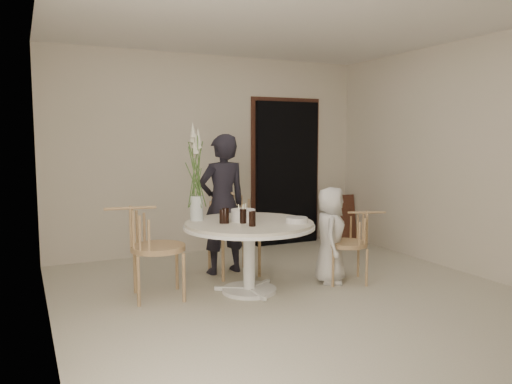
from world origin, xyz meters
name	(u,v)px	position (x,y,z in m)	size (l,w,h in m)	color
ground	(291,294)	(0.00, 0.00, 0.00)	(4.50, 4.50, 0.00)	beige
room_shell	(292,133)	(0.00, 0.00, 1.62)	(4.50, 4.50, 4.50)	white
doorway	(287,173)	(1.15, 2.19, 1.05)	(1.00, 0.10, 2.10)	black
door_trim	(285,169)	(1.15, 2.23, 1.11)	(1.12, 0.03, 2.22)	#572E1E
table	(249,233)	(-0.35, 0.25, 0.62)	(1.33, 1.33, 0.73)	white
picture_frame	(340,218)	(1.95, 1.95, 0.35)	(0.53, 0.04, 0.71)	#572E1E
chair_far	(229,219)	(-0.23, 1.08, 0.62)	(0.55, 0.59, 0.96)	tan
chair_right	(357,236)	(0.87, 0.09, 0.51)	(0.57, 0.55, 0.79)	tan
chair_left	(144,239)	(-1.36, 0.49, 0.60)	(0.60, 0.56, 0.93)	tan
girl	(222,204)	(-0.32, 1.06, 0.81)	(0.59, 0.39, 1.62)	black
boy	(330,235)	(0.59, 0.19, 0.52)	(0.51, 0.33, 1.05)	silver
birthday_cake	(243,215)	(-0.39, 0.32, 0.79)	(0.25, 0.25, 0.17)	silver
cola_tumbler_a	(226,216)	(-0.60, 0.27, 0.81)	(0.07, 0.07, 0.15)	black
cola_tumbler_b	(252,219)	(-0.43, 0.01, 0.80)	(0.07, 0.07, 0.14)	black
cola_tumbler_c	(223,216)	(-0.62, 0.28, 0.80)	(0.07, 0.07, 0.14)	black
cola_tumbler_d	(243,216)	(-0.44, 0.20, 0.80)	(0.07, 0.07, 0.14)	black
plate_stack	(297,220)	(0.06, 0.00, 0.76)	(0.22, 0.22, 0.05)	white
flower_vase	(196,174)	(-0.80, 0.56, 1.21)	(0.14, 0.14, 1.01)	silver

